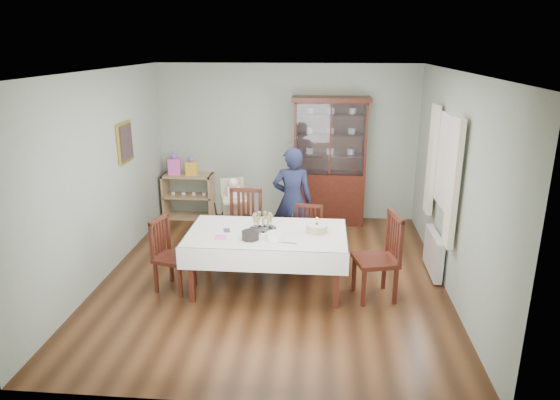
# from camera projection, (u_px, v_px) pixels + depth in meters

# --- Properties ---
(floor) EXTENTS (5.00, 5.00, 0.00)m
(floor) POSITION_uv_depth(u_px,v_px,m) (273.00, 277.00, 6.74)
(floor) COLOR #593319
(floor) RESTS_ON ground
(room_shell) EXTENTS (5.00, 5.00, 5.00)m
(room_shell) POSITION_uv_depth(u_px,v_px,m) (276.00, 145.00, 6.73)
(room_shell) COLOR #9EAA99
(room_shell) RESTS_ON floor
(dining_table) EXTENTS (2.00, 1.15, 0.76)m
(dining_table) POSITION_uv_depth(u_px,v_px,m) (267.00, 260.00, 6.35)
(dining_table) COLOR #4A1912
(dining_table) RESTS_ON floor
(china_cabinet) EXTENTS (1.30, 0.48, 2.18)m
(china_cabinet) POSITION_uv_depth(u_px,v_px,m) (330.00, 160.00, 8.49)
(china_cabinet) COLOR #4A1912
(china_cabinet) RESTS_ON floor
(sideboard) EXTENTS (0.90, 0.38, 0.80)m
(sideboard) POSITION_uv_depth(u_px,v_px,m) (188.00, 196.00, 8.93)
(sideboard) COLOR tan
(sideboard) RESTS_ON floor
(picture_frame) EXTENTS (0.04, 0.48, 0.58)m
(picture_frame) POSITION_uv_depth(u_px,v_px,m) (125.00, 142.00, 7.19)
(picture_frame) COLOR gold
(picture_frame) RESTS_ON room_shell
(window) EXTENTS (0.04, 1.02, 1.22)m
(window) POSITION_uv_depth(u_px,v_px,m) (447.00, 163.00, 6.38)
(window) COLOR white
(window) RESTS_ON room_shell
(curtain_left) EXTENTS (0.07, 0.30, 1.55)m
(curtain_left) POSITION_uv_depth(u_px,v_px,m) (454.00, 184.00, 5.82)
(curtain_left) COLOR silver
(curtain_left) RESTS_ON room_shell
(curtain_right) EXTENTS (0.07, 0.30, 1.55)m
(curtain_right) POSITION_uv_depth(u_px,v_px,m) (432.00, 160.00, 7.00)
(curtain_right) COLOR silver
(curtain_right) RESTS_ON room_shell
(radiator) EXTENTS (0.10, 0.80, 0.55)m
(radiator) POSITION_uv_depth(u_px,v_px,m) (433.00, 253.00, 6.76)
(radiator) COLOR white
(radiator) RESTS_ON floor
(chair_far_left) EXTENTS (0.50, 0.50, 1.07)m
(chair_far_left) POSITION_uv_depth(u_px,v_px,m) (244.00, 243.00, 7.04)
(chair_far_left) COLOR #4A1912
(chair_far_left) RESTS_ON floor
(chair_far_right) EXTENTS (0.45, 0.45, 0.88)m
(chair_far_right) POSITION_uv_depth(u_px,v_px,m) (307.00, 250.00, 6.94)
(chair_far_right) COLOR #4A1912
(chair_far_right) RESTS_ON floor
(chair_end_left) EXTENTS (0.52, 0.52, 0.95)m
(chair_end_left) POSITION_uv_depth(u_px,v_px,m) (174.00, 269.00, 6.34)
(chair_end_left) COLOR #4A1912
(chair_end_left) RESTS_ON floor
(chair_end_right) EXTENTS (0.58, 0.58, 1.08)m
(chair_end_right) POSITION_uv_depth(u_px,v_px,m) (376.00, 273.00, 6.12)
(chair_end_right) COLOR #4A1912
(chair_end_right) RESTS_ON floor
(woman) EXTENTS (0.61, 0.42, 1.60)m
(woman) POSITION_uv_depth(u_px,v_px,m) (292.00, 200.00, 7.36)
(woman) COLOR #161A32
(woman) RESTS_ON floor
(high_chair) EXTENTS (0.61, 0.61, 1.09)m
(high_chair) POSITION_uv_depth(u_px,v_px,m) (234.00, 220.00, 7.67)
(high_chair) COLOR black
(high_chair) RESTS_ON floor
(champagne_tray) EXTENTS (0.35, 0.35, 0.21)m
(champagne_tray) POSITION_uv_depth(u_px,v_px,m) (263.00, 225.00, 6.29)
(champagne_tray) COLOR silver
(champagne_tray) RESTS_ON dining_table
(birthday_cake) EXTENTS (0.31, 0.31, 0.21)m
(birthday_cake) POSITION_uv_depth(u_px,v_px,m) (317.00, 229.00, 6.19)
(birthday_cake) COLOR white
(birthday_cake) RESTS_ON dining_table
(plate_stack_dark) EXTENTS (0.24, 0.24, 0.10)m
(plate_stack_dark) POSITION_uv_depth(u_px,v_px,m) (250.00, 235.00, 6.00)
(plate_stack_dark) COLOR black
(plate_stack_dark) RESTS_ON dining_table
(plate_stack_white) EXTENTS (0.24, 0.24, 0.09)m
(plate_stack_white) POSITION_uv_depth(u_px,v_px,m) (275.00, 236.00, 5.99)
(plate_stack_white) COLOR white
(plate_stack_white) RESTS_ON dining_table
(napkin_stack) EXTENTS (0.15, 0.15, 0.02)m
(napkin_stack) POSITION_uv_depth(u_px,v_px,m) (221.00, 237.00, 6.05)
(napkin_stack) COLOR #F85BC8
(napkin_stack) RESTS_ON dining_table
(cutlery) EXTENTS (0.13, 0.17, 0.01)m
(cutlery) POSITION_uv_depth(u_px,v_px,m) (224.00, 230.00, 6.29)
(cutlery) COLOR silver
(cutlery) RESTS_ON dining_table
(cake_knife) EXTENTS (0.25, 0.05, 0.01)m
(cake_knife) POSITION_uv_depth(u_px,v_px,m) (286.00, 243.00, 5.89)
(cake_knife) COLOR silver
(cake_knife) RESTS_ON dining_table
(gift_bag_pink) EXTENTS (0.22, 0.16, 0.39)m
(gift_bag_pink) POSITION_uv_depth(u_px,v_px,m) (174.00, 165.00, 8.76)
(gift_bag_pink) COLOR #F85BC8
(gift_bag_pink) RESTS_ON sideboard
(gift_bag_orange) EXTENTS (0.19, 0.14, 0.33)m
(gift_bag_orange) POSITION_uv_depth(u_px,v_px,m) (191.00, 167.00, 8.74)
(gift_bag_orange) COLOR yellow
(gift_bag_orange) RESTS_ON sideboard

